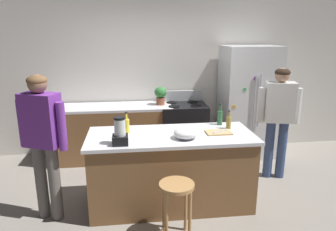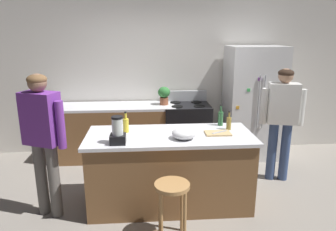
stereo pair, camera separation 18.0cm
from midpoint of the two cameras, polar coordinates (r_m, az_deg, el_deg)
The scene contains 17 objects.
ground_plane at distance 4.08m, azimuth 1.63°, elevation -15.76°, with size 14.00×14.00×0.00m, color gray.
back_wall at distance 5.50m, azimuth -0.34°, elevation 7.36°, with size 8.00×0.10×2.70m, color silver.
kitchen_island at distance 3.87m, azimuth 1.69°, elevation -9.90°, with size 1.98×0.84×0.92m.
back_counter_run at distance 5.31m, azimuth -8.68°, elevation -2.98°, with size 2.00×0.64×0.92m.
refrigerator at distance 5.46m, azimuth 16.20°, elevation 2.28°, with size 0.90×0.73×1.87m.
stove_range at distance 5.32m, azimuth 4.40°, elevation -2.68°, with size 0.76×0.65×1.10m.
person_by_island_left at distance 3.68m, azimuth -20.74°, elevation -2.99°, with size 0.58×0.36×1.67m.
person_by_sink_right at distance 4.64m, azimuth 21.25°, elevation 0.20°, with size 0.60×0.30×1.62m.
bar_stool at distance 3.25m, azimuth 2.39°, elevation -14.55°, with size 0.36×0.36×0.63m.
potted_plant at distance 5.15m, azimuth 0.27°, elevation 3.89°, with size 0.20×0.20×0.30m.
blender_appliance at distance 3.39m, azimuth -7.73°, elevation -3.07°, with size 0.17×0.17×0.31m.
bottle_soda at distance 3.77m, azimuth -6.39°, elevation -1.71°, with size 0.07×0.07×0.26m.
bottle_vinegar at distance 3.94m, azimuth 12.39°, elevation -1.34°, with size 0.06×0.06×0.24m.
bottle_olive_oil at distance 4.09m, azimuth 10.88°, elevation -0.43°, with size 0.07×0.07×0.28m.
mixing_bowl at distance 3.54m, azimuth 4.40°, elevation -3.29°, with size 0.28×0.28×0.12m, color white.
cutting_board at distance 3.77m, azimuth 10.49°, elevation -3.21°, with size 0.30×0.20×0.02m, color tan.
chef_knife at distance 3.77m, azimuth 10.79°, elevation -3.02°, with size 0.22×0.03×0.01m, color #B7BABF.
Camera 2 is at (-0.28, -3.49, 2.10)m, focal length 33.20 mm.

